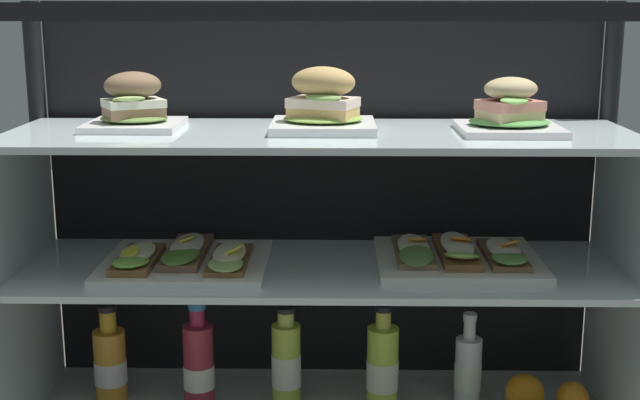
{
  "coord_description": "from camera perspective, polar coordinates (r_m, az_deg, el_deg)",
  "views": [
    {
      "loc": [
        0.03,
        -1.72,
        0.91
      ],
      "look_at": [
        0.0,
        0.0,
        0.52
      ],
      "focal_mm": 48.47,
      "sensor_mm": 36.0,
      "label": 1
    }
  ],
  "objects": [
    {
      "name": "open_sandwich_tray_near_right_corner",
      "position": [
        1.81,
        -8.9,
        -3.84
      ],
      "size": [
        0.34,
        0.31,
        0.06
      ],
      "color": "white",
      "rests_on": "shelf_lower_glass"
    },
    {
      "name": "riser_lower_tier",
      "position": [
        1.86,
        0.0,
        -9.46
      ],
      "size": [
        1.24,
        0.39,
        0.32
      ],
      "color": "silver",
      "rests_on": "case_base_deck"
    },
    {
      "name": "case_frame",
      "position": [
        1.87,
        0.06,
        0.42
      ],
      "size": [
        1.32,
        0.46,
        0.91
      ],
      "color": "black",
      "rests_on": "ground"
    },
    {
      "name": "orange_fruit_near_left_post",
      "position": [
        1.98,
        16.35,
        -12.41
      ],
      "size": [
        0.07,
        0.07,
        0.07
      ],
      "primitive_type": "sphere",
      "color": "orange",
      "rests_on": "case_base_deck"
    },
    {
      "name": "plated_roll_sandwich_near_right_corner",
      "position": [
        1.75,
        0.21,
        6.16
      ],
      "size": [
        0.21,
        0.21,
        0.13
      ],
      "color": "white",
      "rests_on": "shelf_upper_glass"
    },
    {
      "name": "open_sandwich_tray_mid_right",
      "position": [
        1.84,
        9.09,
        -3.58
      ],
      "size": [
        0.34,
        0.31,
        0.06
      ],
      "color": "white",
      "rests_on": "shelf_lower_glass"
    },
    {
      "name": "juice_bottle_front_fourth",
      "position": [
        1.93,
        4.15,
        -10.88
      ],
      "size": [
        0.07,
        0.07,
        0.23
      ],
      "color": "#C0D744",
      "rests_on": "case_base_deck"
    },
    {
      "name": "shelf_upper_glass",
      "position": [
        1.74,
        0.0,
        4.31
      ],
      "size": [
        1.26,
        0.41,
        0.01
      ],
      "primitive_type": "cube",
      "color": "silver",
      "rests_on": "riser_upper_tier"
    },
    {
      "name": "riser_upper_tier",
      "position": [
        1.77,
        0.0,
        -0.22
      ],
      "size": [
        1.24,
        0.39,
        0.27
      ],
      "color": "silver",
      "rests_on": "shelf_lower_glass"
    },
    {
      "name": "orange_fruit_beside_bottles",
      "position": [
        1.96,
        13.36,
        -12.3
      ],
      "size": [
        0.08,
        0.08,
        0.08
      ],
      "primitive_type": "sphere",
      "color": "orange",
      "rests_on": "case_base_deck"
    },
    {
      "name": "juice_bottle_front_middle",
      "position": [
        1.93,
        -2.24,
        -10.73
      ],
      "size": [
        0.06,
        0.06,
        0.22
      ],
      "color": "#B5C944",
      "rests_on": "case_base_deck"
    },
    {
      "name": "juice_bottle_back_center",
      "position": [
        2.0,
        -13.68,
        -10.43
      ],
      "size": [
        0.07,
        0.07,
        0.22
      ],
      "color": "orange",
      "rests_on": "case_base_deck"
    },
    {
      "name": "juice_bottle_back_left",
      "position": [
        1.97,
        9.75,
        -10.95
      ],
      "size": [
        0.06,
        0.06,
        0.21
      ],
      "color": "white",
      "rests_on": "case_base_deck"
    },
    {
      "name": "plated_roll_sandwich_mid_left",
      "position": [
        1.76,
        12.42,
        5.64
      ],
      "size": [
        0.2,
        0.2,
        0.11
      ],
      "color": "white",
      "rests_on": "shelf_upper_glass"
    },
    {
      "name": "shelf_lower_glass",
      "position": [
        1.8,
        0.0,
        -4.59
      ],
      "size": [
        1.26,
        0.41,
        0.01
      ],
      "primitive_type": "cube",
      "color": "silver",
      "rests_on": "riser_lower_tier"
    },
    {
      "name": "juice_bottle_near_post",
      "position": [
        1.94,
        -8.01,
        -10.73
      ],
      "size": [
        0.07,
        0.07,
        0.24
      ],
      "color": "#9F2A3B",
      "rests_on": "case_base_deck"
    },
    {
      "name": "plated_roll_sandwich_far_left",
      "position": [
        1.82,
        -12.2,
        6.02
      ],
      "size": [
        0.19,
        0.19,
        0.12
      ],
      "color": "white",
      "rests_on": "shelf_upper_glass"
    }
  ]
}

